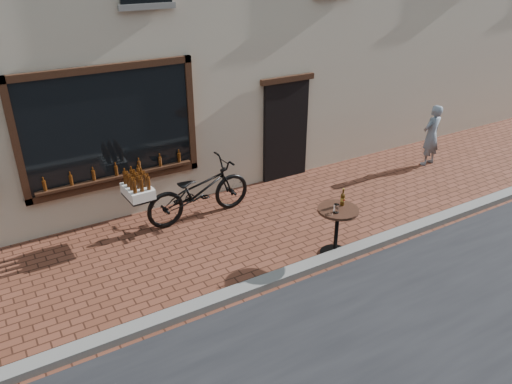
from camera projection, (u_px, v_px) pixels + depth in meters
ground at (304, 280)px, 7.94m from camera, size 90.00×90.00×0.00m
kerb at (297, 271)px, 8.07m from camera, size 90.00×0.25×0.12m
cargo_bicycle at (197, 191)px, 9.51m from camera, size 2.51×0.86×1.21m
bistro_table at (337, 222)px, 8.33m from camera, size 0.69×0.69×1.18m
pedestrian at (431, 135)px, 11.81m from camera, size 0.58×0.42×1.47m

